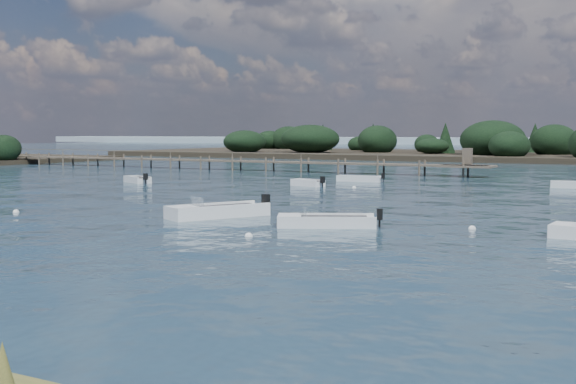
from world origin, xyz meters
The scene contains 13 objects.
ground centered at (0.00, 60.00, 0.00)m, with size 400.00×400.00×0.00m, color #172936.
dinghy_extra_b centered at (1.67, 9.72, 0.18)m, with size 3.82×5.32×1.35m.
tender_far_grey_b centered at (14.36, 37.98, 0.15)m, with size 3.07×1.46×1.03m.
dinghy_mid_white_a centered at (7.91, 9.05, 0.14)m, with size 4.57×3.35×1.08m.
tender_far_white centered at (-3.79, 30.23, 0.15)m, with size 3.14×1.83×1.05m.
dinghy_extra_a centered at (-2.30, 36.98, 0.14)m, with size 4.15×1.42×1.01m.
tender_far_grey centered at (-18.00, 26.88, 0.15)m, with size 3.37×2.48×1.10m.
buoy_b centered at (6.51, 4.79, 0.00)m, with size 0.32×0.32×0.32m, color silver.
buoy_c centered at (-8.80, 6.46, 0.00)m, with size 0.32×0.32×0.32m, color silver.
buoy_d centered at (13.82, 11.29, 0.00)m, with size 0.32×0.32×0.32m, color silver.
buoy_e centered at (0.16, 30.16, 0.00)m, with size 0.32×0.32×0.32m, color silver.
jetty centered at (-21.74, 47.99, 0.98)m, with size 64.50×3.20×3.40m.
distant_haze centered at (-90.00, 230.00, 0.00)m, with size 280.00×20.00×2.40m, color #81949F.
Camera 1 is at (21.60, -19.63, 4.16)m, focal length 45.00 mm.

